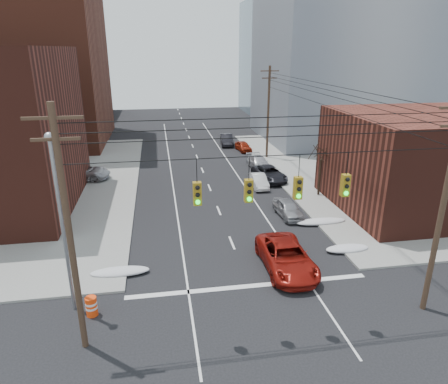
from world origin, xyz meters
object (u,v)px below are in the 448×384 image
object	(u,v)px
parked_car_c	(269,174)
construction_barrel	(91,306)
parked_car_f	(227,140)
lot_car_d	(8,175)
red_pickup	(286,257)
lot_car_a	(40,211)
parked_car_a	(288,209)
parked_car_d	(259,162)
lot_car_b	(82,172)
parked_car_b	(259,181)
lot_car_c	(32,185)
parked_car_e	(243,146)

from	to	relation	value
parked_car_c	construction_barrel	bearing A→B (deg)	-134.22
parked_car_f	lot_car_d	bearing A→B (deg)	-146.02
red_pickup	lot_car_a	bearing A→B (deg)	148.48
parked_car_a	parked_car_d	xyz separation A→B (m)	(1.07, 13.83, 0.01)
parked_car_c	lot_car_b	bearing A→B (deg)	163.54
parked_car_b	lot_car_b	xyz separation A→B (m)	(-17.39, 4.88, 0.30)
lot_car_b	construction_barrel	distance (m)	23.35
lot_car_c	lot_car_d	xyz separation A→B (m)	(-3.13, 3.43, 0.08)
parked_car_f	lot_car_a	distance (m)	30.19
parked_car_e	parked_car_f	xyz separation A→B (m)	(-1.60, 3.84, 0.14)
parked_car_a	parked_car_d	distance (m)	13.87
parked_car_c	parked_car_d	distance (m)	4.46
red_pickup	parked_car_a	size ratio (longest dim) A/B	1.52
parked_car_c	construction_barrel	world-z (taller)	parked_car_c
red_pickup	parked_car_d	bearing A→B (deg)	80.35
parked_car_a	lot_car_c	distance (m)	23.69
parked_car_c	parked_car_b	bearing A→B (deg)	-137.63
lot_car_c	lot_car_d	distance (m)	4.64
red_pickup	parked_car_f	xyz separation A→B (m)	(2.16, 33.86, -0.06)
lot_car_a	lot_car_c	size ratio (longest dim) A/B	0.77
parked_car_d	lot_car_b	bearing A→B (deg)	-180.00
parked_car_b	parked_car_f	xyz separation A→B (m)	(0.00, 18.48, 0.13)
parked_car_e	lot_car_c	distance (m)	26.37
red_pickup	parked_car_b	world-z (taller)	red_pickup
parked_car_e	lot_car_b	world-z (taller)	lot_car_b
parked_car_e	lot_car_a	bearing A→B (deg)	-143.26
parked_car_f	lot_car_a	size ratio (longest dim) A/B	1.23
red_pickup	parked_car_a	xyz separation A→B (m)	(2.69, 7.90, -0.16)
parked_car_e	lot_car_a	world-z (taller)	lot_car_a
parked_car_b	parked_car_c	size ratio (longest dim) A/B	0.74
parked_car_c	lot_car_a	size ratio (longest dim) A/B	1.37
parked_car_e	parked_car_f	size ratio (longest dim) A/B	0.79
lot_car_c	parked_car_a	bearing A→B (deg)	-107.36
parked_car_a	lot_car_b	world-z (taller)	lot_car_b
lot_car_b	lot_car_c	xyz separation A→B (m)	(-3.95, -3.25, -0.07)
lot_car_a	lot_car_b	distance (m)	9.98
lot_car_a	parked_car_a	bearing A→B (deg)	-104.65
parked_car_d	construction_barrel	xyz separation A→B (m)	(-14.90, -24.47, -0.14)
lot_car_a	construction_barrel	world-z (taller)	lot_car_a
parked_car_d	parked_car_e	world-z (taller)	parked_car_d
parked_car_a	parked_car_b	distance (m)	7.49
red_pickup	lot_car_b	world-z (taller)	lot_car_b
parked_car_f	lot_car_b	world-z (taller)	lot_car_b
parked_car_c	parked_car_f	bearing A→B (deg)	87.97
construction_barrel	lot_car_a	bearing A→B (deg)	113.53
red_pickup	construction_barrel	xyz separation A→B (m)	(-11.14, -2.73, -0.29)
parked_car_a	lot_car_b	size ratio (longest dim) A/B	0.70
parked_car_b	parked_car_c	xyz separation A→B (m)	(1.60, 1.90, 0.09)
lot_car_c	construction_barrel	distance (m)	21.31
lot_car_a	lot_car_c	world-z (taller)	lot_car_c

